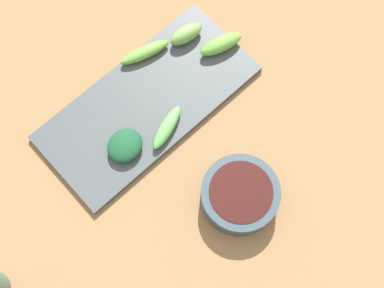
# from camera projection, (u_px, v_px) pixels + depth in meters

# --- Properties ---
(tabletop) EXTENTS (2.10, 2.10, 0.02)m
(tabletop) POSITION_uv_depth(u_px,v_px,m) (193.00, 137.00, 0.86)
(tabletop) COLOR olive
(tabletop) RESTS_ON ground
(sauce_bowl) EXTENTS (0.12, 0.12, 0.05)m
(sauce_bowl) POSITION_uv_depth(u_px,v_px,m) (240.00, 195.00, 0.79)
(sauce_bowl) COLOR #354851
(sauce_bowl) RESTS_ON tabletop
(serving_plate) EXTENTS (0.17, 0.38, 0.01)m
(serving_plate) POSITION_uv_depth(u_px,v_px,m) (148.00, 103.00, 0.86)
(serving_plate) COLOR #434C4E
(serving_plate) RESTS_ON tabletop
(broccoli_stalk_0) EXTENTS (0.05, 0.09, 0.02)m
(broccoli_stalk_0) POSITION_uv_depth(u_px,v_px,m) (145.00, 52.00, 0.87)
(broccoli_stalk_0) COLOR #6AAD40
(broccoli_stalk_0) RESTS_ON serving_plate
(broccoli_stalk_1) EXTENTS (0.05, 0.09, 0.02)m
(broccoli_stalk_1) POSITION_uv_depth(u_px,v_px,m) (167.00, 128.00, 0.83)
(broccoli_stalk_1) COLOR #64BA58
(broccoli_stalk_1) RESTS_ON serving_plate
(broccoli_stalk_2) EXTENTS (0.05, 0.08, 0.03)m
(broccoli_stalk_2) POSITION_uv_depth(u_px,v_px,m) (221.00, 44.00, 0.88)
(broccoli_stalk_2) COLOR #6BBA40
(broccoli_stalk_2) RESTS_ON serving_plate
(broccoli_leafy_3) EXTENTS (0.06, 0.07, 0.02)m
(broccoli_leafy_3) POSITION_uv_depth(u_px,v_px,m) (125.00, 146.00, 0.82)
(broccoli_leafy_3) COLOR #18502E
(broccoli_leafy_3) RESTS_ON serving_plate
(broccoli_stalk_4) EXTENTS (0.04, 0.07, 0.03)m
(broccoli_stalk_4) POSITION_uv_depth(u_px,v_px,m) (186.00, 34.00, 0.88)
(broccoli_stalk_4) COLOR #74A853
(broccoli_stalk_4) RESTS_ON serving_plate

